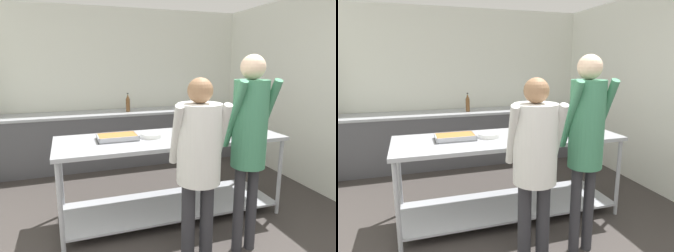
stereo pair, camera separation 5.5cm
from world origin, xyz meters
The scene contains 11 objects.
wall_rear centered at (0.00, 4.25, 1.32)m, with size 4.42×0.06×2.65m.
wall_right centered at (2.18, 2.12, 1.32)m, with size 0.06×4.37×2.65m.
back_counter centered at (0.00, 3.88, 0.46)m, with size 4.26×0.65×0.91m.
serving_counter centered at (0.07, 1.88, 0.63)m, with size 2.46×0.86×0.93m.
serving_tray_vegetables centered at (-0.51, 1.94, 0.95)m, with size 0.42×0.28×0.05m.
plate_stack centered at (-0.14, 1.92, 0.95)m, with size 0.24×0.24×0.05m.
sauce_pan centered at (0.21, 1.77, 0.97)m, with size 0.38×0.24×0.08m.
serving_tray_roast centered at (0.64, 1.87, 0.95)m, with size 0.43×0.29×0.05m.
guest_serving_left centered at (0.03, 1.06, 0.99)m, with size 0.50×0.37×1.61m.
guest_serving_right centered at (0.49, 1.03, 1.13)m, with size 0.40×0.35×1.80m.
water_bottle centered at (-0.02, 3.82, 1.06)m, with size 0.07×0.07×0.32m.
Camera 2 is at (-0.94, -1.15, 1.73)m, focal length 32.00 mm.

